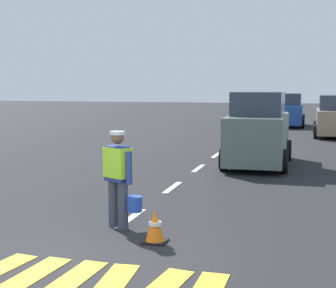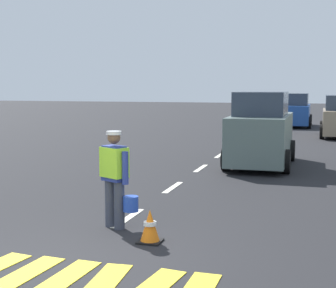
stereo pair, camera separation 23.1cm
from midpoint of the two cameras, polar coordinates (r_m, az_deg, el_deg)
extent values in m
plane|color=black|center=(27.30, 9.65, 1.26)|extent=(96.00, 96.00, 0.00)
cube|color=yellow|center=(6.87, -16.00, -14.43)|extent=(0.51, 1.92, 0.01)
cube|color=yellow|center=(6.60, -11.65, -15.21)|extent=(0.46, 1.92, 0.01)
cube|color=silver|center=(9.59, -3.74, -8.19)|extent=(0.14, 1.40, 0.01)
cube|color=silver|center=(12.37, 1.08, -4.84)|extent=(0.14, 1.40, 0.01)
cube|color=silver|center=(15.24, 4.08, -2.71)|extent=(0.14, 1.40, 0.01)
cube|color=silver|center=(18.15, 6.12, -1.26)|extent=(0.14, 1.40, 0.01)
cube|color=silver|center=(21.09, 7.60, -0.20)|extent=(0.14, 1.40, 0.01)
cube|color=silver|center=(24.04, 8.71, 0.59)|extent=(0.14, 1.40, 0.01)
cube|color=silver|center=(27.00, 9.58, 1.21)|extent=(0.14, 1.40, 0.01)
cube|color=silver|center=(29.97, 10.27, 1.71)|extent=(0.14, 1.40, 0.01)
cube|color=silver|center=(32.95, 10.84, 2.12)|extent=(0.14, 1.40, 0.01)
cube|color=silver|center=(35.93, 11.32, 2.46)|extent=(0.14, 1.40, 0.01)
cube|color=silver|center=(38.91, 11.73, 2.74)|extent=(0.14, 1.40, 0.01)
cube|color=silver|center=(41.89, 12.07, 2.99)|extent=(0.14, 1.40, 0.01)
cube|color=silver|center=(44.88, 12.37, 3.20)|extent=(0.14, 1.40, 0.01)
cube|color=silver|center=(47.87, 12.64, 3.39)|extent=(0.14, 1.40, 0.01)
cube|color=silver|center=(50.86, 12.87, 3.55)|extent=(0.14, 1.40, 0.01)
cube|color=silver|center=(53.85, 13.08, 3.70)|extent=(0.14, 1.40, 0.01)
cylinder|color=#383D4C|center=(8.99, -5.69, -6.55)|extent=(0.18, 0.18, 0.82)
cylinder|color=#383D4C|center=(8.81, -4.67, -6.80)|extent=(0.18, 0.18, 0.82)
cube|color=navy|center=(8.76, -5.23, -2.15)|extent=(0.47, 0.40, 0.60)
cube|color=#A5EA33|center=(8.76, -5.23, -2.02)|extent=(0.54, 0.46, 0.51)
cylinder|color=navy|center=(8.98, -6.39, -2.27)|extent=(0.11, 0.11, 0.55)
cylinder|color=navy|center=(8.56, -4.00, -2.68)|extent=(0.11, 0.11, 0.55)
sphere|color=brown|center=(8.71, -5.26, 0.72)|extent=(0.22, 0.22, 0.22)
cylinder|color=silver|center=(8.70, -5.26, 1.24)|extent=(0.26, 0.26, 0.06)
cylinder|color=#2347B7|center=(8.74, -3.39, -6.64)|extent=(0.26, 0.26, 0.26)
cube|color=black|center=(8.16, -1.18, -10.73)|extent=(0.36, 0.36, 0.03)
cone|color=orange|center=(8.09, -1.19, -8.97)|extent=(0.30, 0.30, 0.49)
cylinder|color=white|center=(8.08, -1.19, -8.81)|extent=(0.20, 0.20, 0.06)
cube|color=slate|center=(15.95, 10.69, 0.72)|extent=(1.65, 4.11, 1.37)
cube|color=#2D3847|center=(15.78, 10.73, 4.43)|extent=(1.45, 2.26, 0.70)
cylinder|color=black|center=(17.37, 8.32, -0.52)|extent=(0.22, 0.68, 0.68)
cylinder|color=black|center=(17.21, 13.88, -0.70)|extent=(0.22, 0.68, 0.68)
cylinder|color=black|center=(14.87, 6.91, -1.67)|extent=(0.22, 0.68, 0.68)
cylinder|color=black|center=(14.69, 13.41, -1.90)|extent=(0.22, 0.68, 0.68)
cylinder|color=black|center=(27.27, 16.94, 1.78)|extent=(0.22, 0.68, 0.68)
cylinder|color=black|center=(24.74, 16.97, 1.33)|extent=(0.22, 0.68, 0.68)
cube|color=#1E4799|center=(31.93, 14.09, 3.22)|extent=(1.69, 4.19, 1.11)
cube|color=#2D3847|center=(31.79, 14.12, 4.84)|extent=(1.49, 2.30, 0.70)
cylinder|color=black|center=(33.30, 12.67, 2.70)|extent=(0.22, 0.68, 0.68)
cylinder|color=black|center=(33.23, 15.66, 2.61)|extent=(0.22, 0.68, 0.68)
cylinder|color=black|center=(30.71, 12.34, 2.40)|extent=(0.22, 0.68, 0.68)
cylinder|color=black|center=(30.63, 15.58, 2.30)|extent=(0.22, 0.68, 0.68)
camera|label=1|loc=(0.12, -89.44, 0.06)|focal=54.99mm
camera|label=2|loc=(0.12, 90.56, -0.06)|focal=54.99mm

